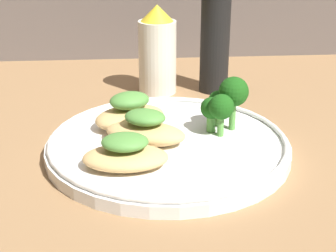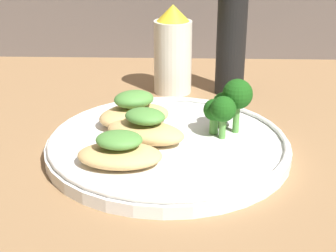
# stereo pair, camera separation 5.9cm
# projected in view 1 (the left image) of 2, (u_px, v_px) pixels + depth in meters

# --- Properties ---
(ground_plane) EXTENTS (1.80, 1.80, 0.01)m
(ground_plane) POSITION_uv_depth(u_px,v_px,m) (168.00, 156.00, 0.61)
(ground_plane) COLOR #936D47
(plate) EXTENTS (0.28, 0.28, 0.02)m
(plate) POSITION_uv_depth(u_px,v_px,m) (168.00, 145.00, 0.60)
(plate) COLOR white
(plate) RESTS_ON ground_plane
(grilled_meat_front) EXTENTS (0.09, 0.06, 0.04)m
(grilled_meat_front) POSITION_uv_depth(u_px,v_px,m) (125.00, 154.00, 0.54)
(grilled_meat_front) COLOR tan
(grilled_meat_front) RESTS_ON plate
(grilled_meat_middle) EXTENTS (0.11, 0.08, 0.04)m
(grilled_meat_middle) POSITION_uv_depth(u_px,v_px,m) (145.00, 129.00, 0.60)
(grilled_meat_middle) COLOR tan
(grilled_meat_middle) RESTS_ON plate
(grilled_meat_back) EXTENTS (0.11, 0.09, 0.04)m
(grilled_meat_back) POSITION_uv_depth(u_px,v_px,m) (130.00, 114.00, 0.63)
(grilled_meat_back) COLOR tan
(grilled_meat_back) RESTS_ON plate
(broccoli_bunch) EXTENTS (0.06, 0.06, 0.07)m
(broccoli_bunch) POSITION_uv_depth(u_px,v_px,m) (224.00, 101.00, 0.62)
(broccoli_bunch) COLOR #569942
(broccoli_bunch) RESTS_ON plate
(sauce_bottle) EXTENTS (0.06, 0.06, 0.14)m
(sauce_bottle) POSITION_uv_depth(u_px,v_px,m) (156.00, 51.00, 0.78)
(sauce_bottle) COLOR silver
(sauce_bottle) RESTS_ON ground_plane
(pepper_grinder) EXTENTS (0.04, 0.04, 0.18)m
(pepper_grinder) POSITION_uv_depth(u_px,v_px,m) (215.00, 38.00, 0.78)
(pepper_grinder) COLOR black
(pepper_grinder) RESTS_ON ground_plane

